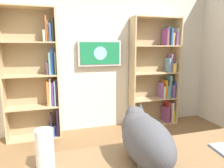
# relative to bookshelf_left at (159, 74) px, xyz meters

# --- Properties ---
(wall_back) EXTENTS (4.52, 0.06, 2.70)m
(wall_back) POSITION_rel_bookshelf_left_xyz_m (1.17, -0.17, 0.40)
(wall_back) COLOR silver
(wall_back) RESTS_ON ground
(bookshelf_left) EXTENTS (0.91, 0.28, 1.97)m
(bookshelf_left) POSITION_rel_bookshelf_left_xyz_m (0.00, 0.00, 0.00)
(bookshelf_left) COLOR tan
(bookshelf_left) RESTS_ON ground
(bookshelf_right) EXTENTS (0.82, 0.28, 2.04)m
(bookshelf_right) POSITION_rel_bookshelf_left_xyz_m (2.14, -0.00, 0.04)
(bookshelf_right) COLOR tan
(bookshelf_right) RESTS_ON ground
(wall_mounted_tv) EXTENTS (0.75, 0.07, 0.44)m
(wall_mounted_tv) POSITION_rel_bookshelf_left_xyz_m (1.11, -0.08, 0.40)
(wall_mounted_tv) COLOR #B7B7BC
(cat) EXTENTS (0.27, 0.68, 0.35)m
(cat) POSITION_rel_bookshelf_left_xyz_m (1.38, 2.23, -0.06)
(cat) COLOR #4C4C51
(cat) RESTS_ON desk
(paper_towel_roll) EXTENTS (0.11, 0.11, 0.25)m
(paper_towel_roll) POSITION_rel_bookshelf_left_xyz_m (2.00, 2.14, -0.10)
(paper_towel_roll) COLOR white
(paper_towel_roll) RESTS_ON desk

